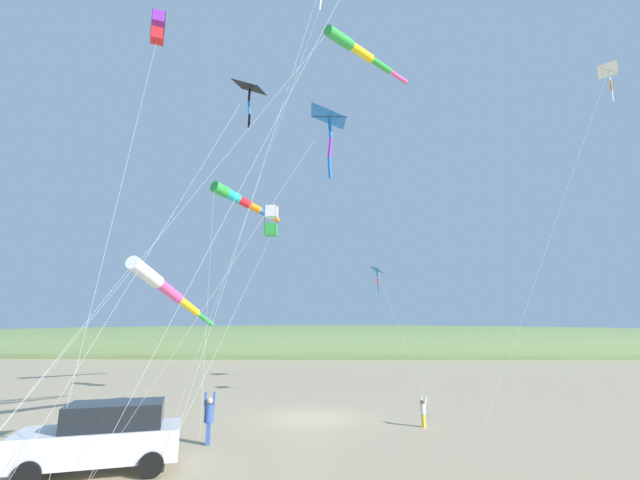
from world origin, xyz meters
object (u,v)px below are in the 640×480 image
object	(u,v)px
parked_car	(104,436)
person_child_green_jacket	(423,411)
kite_box_small_distant	(271,221)
kite_delta_checkered_midright	(329,117)
kite_box_rainbow_low_near	(158,28)
kite_delta_black_fish_shape	(377,270)
person_adult_flyer	(209,416)
kite_delta_magenta_far_left	(609,71)
kite_windsock_long_streamer_right	(167,289)
kite_windsock_green_low_center	(359,51)
kite_delta_orange_high_right	(250,88)
kite_windsock_striped_overhead	(240,200)

from	to	relation	value
parked_car	person_child_green_jacket	world-z (taller)	parked_car
person_child_green_jacket	kite_box_small_distant	distance (m)	13.90
kite_delta_checkered_midright	kite_box_rainbow_low_near	distance (m)	10.91
parked_car	kite_delta_black_fish_shape	size ratio (longest dim) A/B	0.59
person_adult_flyer	kite_delta_magenta_far_left	size ratio (longest dim) A/B	0.08
kite_delta_magenta_far_left	kite_box_rainbow_low_near	bearing A→B (deg)	-67.45
parked_car	kite_delta_magenta_far_left	distance (m)	34.38
parked_car	kite_box_small_distant	xyz separation A→B (m)	(-12.31, 2.81, 9.61)
kite_box_small_distant	kite_windsock_long_streamer_right	xyz separation A→B (m)	(6.53, -3.62, -4.85)
person_child_green_jacket	kite_box_rainbow_low_near	world-z (taller)	kite_box_rainbow_low_near
person_child_green_jacket	kite_box_small_distant	size ratio (longest dim) A/B	0.10
kite_windsock_green_low_center	kite_delta_orange_high_right	size ratio (longest dim) A/B	1.07
person_child_green_jacket	kite_delta_checkered_midright	size ratio (longest dim) A/B	0.12
kite_delta_black_fish_shape	kite_windsock_striped_overhead	bearing A→B (deg)	-107.25
kite_delta_checkered_midright	kite_windsock_long_streamer_right	bearing A→B (deg)	-139.17
kite_windsock_striped_overhead	kite_windsock_long_streamer_right	xyz separation A→B (m)	(10.22, -0.74, -7.42)
person_adult_flyer	kite_delta_black_fish_shape	distance (m)	14.02
kite_delta_magenta_far_left	kite_delta_black_fish_shape	size ratio (longest dim) A/B	2.70
person_adult_flyer	kite_box_rainbow_low_near	size ratio (longest dim) A/B	0.10
kite_windsock_striped_overhead	kite_box_small_distant	world-z (taller)	kite_windsock_striped_overhead
kite_delta_orange_high_right	kite_delta_checkered_midright	bearing A→B (deg)	35.24
kite_box_small_distant	kite_delta_black_fish_shape	distance (m)	7.21
parked_car	kite_delta_magenta_far_left	bearing A→B (deg)	117.06
person_adult_flyer	person_child_green_jacket	bearing A→B (deg)	110.51
parked_car	person_child_green_jacket	xyz separation A→B (m)	(-6.11, 10.31, -0.31)
kite_delta_checkered_midright	kite_windsock_green_low_center	world-z (taller)	kite_windsock_green_low_center
parked_car	person_adult_flyer	distance (m)	3.73
person_adult_flyer	kite_delta_orange_high_right	xyz separation A→B (m)	(1.40, 1.30, 12.07)
kite_windsock_striped_overhead	kite_delta_black_fish_shape	size ratio (longest dim) A/B	2.06
kite_box_rainbow_low_near	kite_windsock_green_low_center	bearing A→B (deg)	81.24
kite_windsock_striped_overhead	kite_windsock_green_low_center	size ratio (longest dim) A/B	1.14
kite_box_small_distant	kite_delta_magenta_far_left	world-z (taller)	kite_delta_magenta_far_left
kite_delta_magenta_far_left	parked_car	bearing A→B (deg)	-62.94
kite_box_small_distant	kite_delta_black_fish_shape	xyz separation A→B (m)	(-0.78, 6.51, -2.98)
kite_windsock_green_low_center	kite_delta_magenta_far_left	bearing A→B (deg)	124.32
kite_box_small_distant	kite_delta_checkered_midright	size ratio (longest dim) A/B	1.19
kite_delta_orange_high_right	kite_windsock_striped_overhead	bearing A→B (deg)	-166.28
parked_car	kite_windsock_striped_overhead	world-z (taller)	kite_windsock_striped_overhead
parked_car	kite_delta_black_fish_shape	xyz separation A→B (m)	(-13.09, 9.32, 6.64)
parked_car	kite_box_small_distant	world-z (taller)	kite_box_small_distant
kite_box_small_distant	person_child_green_jacket	bearing A→B (deg)	50.46
kite_delta_magenta_far_left	kite_delta_orange_high_right	size ratio (longest dim) A/B	1.60
kite_delta_orange_high_right	person_child_green_jacket	bearing A→B (deg)	122.94
kite_box_small_distant	kite_windsock_long_streamer_right	distance (m)	8.90
kite_windsock_green_low_center	kite_delta_magenta_far_left	world-z (taller)	kite_delta_magenta_far_left
parked_car	kite_delta_magenta_far_left	world-z (taller)	kite_delta_magenta_far_left
kite_delta_orange_high_right	kite_box_small_distant	bearing A→B (deg)	-176.63
person_adult_flyer	person_child_green_jacket	distance (m)	8.74
kite_windsock_green_low_center	kite_windsock_long_streamer_right	distance (m)	12.72
kite_windsock_green_low_center	kite_delta_magenta_far_left	distance (m)	22.17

